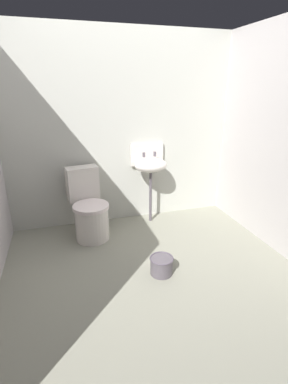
{
  "coord_description": "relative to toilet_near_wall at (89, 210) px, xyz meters",
  "views": [
    {
      "loc": [
        -0.73,
        -2.13,
        1.66
      ],
      "look_at": [
        0.0,
        0.31,
        0.7
      ],
      "focal_mm": 26.5,
      "sensor_mm": 36.0,
      "label": 1
    }
  ],
  "objects": [
    {
      "name": "wall_back",
      "position": [
        0.48,
        0.4,
        0.82
      ],
      "size": [
        3.15,
        0.1,
        2.28
      ],
      "primitive_type": "cube",
      "color": "#BABBB0",
      "rests_on": "ground"
    },
    {
      "name": "toilet_near_wall",
      "position": [
        0.0,
        0.0,
        0.0
      ],
      "size": [
        0.48,
        0.65,
        0.78
      ],
      "rotation": [
        0.0,
        0.0,
        3.31
      ],
      "color": "silver",
      "rests_on": "ground"
    },
    {
      "name": "bucket",
      "position": [
        0.55,
        -0.93,
        -0.23
      ],
      "size": [
        0.22,
        0.22,
        0.17
      ],
      "color": "#564F56",
      "rests_on": "ground"
    },
    {
      "name": "sink",
      "position": [
        0.79,
        0.19,
        0.43
      ],
      "size": [
        0.42,
        0.35,
        0.99
      ],
      "color": "#564F56",
      "rests_on": "ground"
    },
    {
      "name": "ground_plane",
      "position": [
        0.48,
        -0.89,
        -0.36
      ],
      "size": [
        3.15,
        2.88,
        0.08
      ],
      "primitive_type": "cube",
      "color": "gray"
    }
  ]
}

